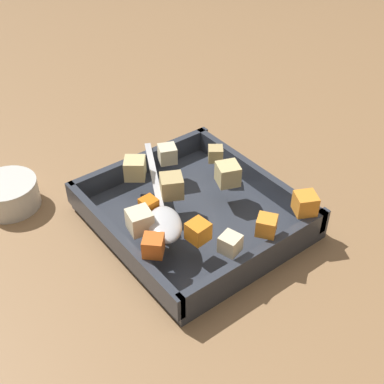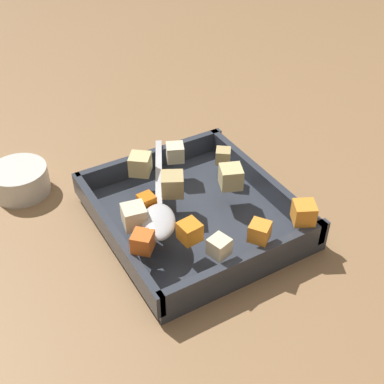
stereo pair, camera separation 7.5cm
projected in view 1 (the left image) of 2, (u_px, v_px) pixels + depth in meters
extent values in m
plane|color=#936D47|center=(199.00, 226.00, 0.79)|extent=(4.00, 4.00, 0.00)
cube|color=#333842|center=(192.00, 219.00, 0.79)|extent=(0.29, 0.27, 0.01)
cube|color=#333842|center=(255.00, 176.00, 0.83)|extent=(0.29, 0.01, 0.04)
cube|color=#333842|center=(119.00, 243.00, 0.71)|extent=(0.29, 0.01, 0.04)
cube|color=#333842|center=(256.00, 260.00, 0.69)|extent=(0.01, 0.27, 0.04)
cube|color=#333842|center=(141.00, 164.00, 0.86)|extent=(0.01, 0.27, 0.04)
cube|color=orange|center=(266.00, 225.00, 0.69)|extent=(0.04, 0.04, 0.03)
cube|color=orange|center=(305.00, 203.00, 0.73)|extent=(0.04, 0.04, 0.03)
cube|color=orange|center=(198.00, 231.00, 0.68)|extent=(0.03, 0.03, 0.03)
cube|color=orange|center=(149.00, 205.00, 0.73)|extent=(0.02, 0.02, 0.02)
cube|color=orange|center=(153.00, 246.00, 0.66)|extent=(0.04, 0.04, 0.03)
cube|color=beige|center=(167.00, 154.00, 0.83)|extent=(0.04, 0.04, 0.03)
cube|color=#E0CC89|center=(228.00, 174.00, 0.78)|extent=(0.04, 0.04, 0.03)
cube|color=beige|center=(142.00, 223.00, 0.69)|extent=(0.04, 0.04, 0.03)
cube|color=tan|center=(216.00, 154.00, 0.83)|extent=(0.03, 0.03, 0.02)
cube|color=tan|center=(172.00, 186.00, 0.76)|extent=(0.04, 0.04, 0.03)
cube|color=#E0CC89|center=(135.00, 168.00, 0.79)|extent=(0.04, 0.04, 0.03)
cube|color=beige|center=(230.00, 244.00, 0.67)|extent=(0.03, 0.03, 0.02)
ellipsoid|color=silver|center=(165.00, 224.00, 0.70)|extent=(0.09, 0.08, 0.02)
cube|color=silver|center=(154.00, 175.00, 0.80)|extent=(0.16, 0.09, 0.01)
cylinder|color=silver|center=(9.00, 194.00, 0.81)|extent=(0.09, 0.09, 0.05)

